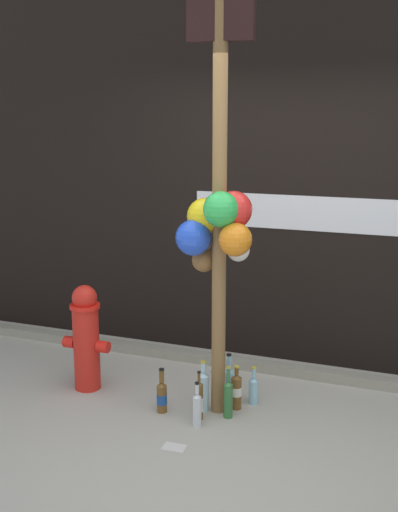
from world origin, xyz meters
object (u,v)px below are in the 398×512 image
at_px(bottle_3, 228,398).
at_px(bottle_4, 203,390).
at_px(fire_hydrant, 86,337).
at_px(bottle_6, 197,408).
at_px(bottle_5, 253,389).
at_px(bottle_7, 236,391).
at_px(bottle_0, 229,384).
at_px(bottle_2, 199,401).
at_px(bottle_1, 162,396).
at_px(memorial_post, 218,204).

height_order(bottle_3, bottle_4, bottle_4).
xyz_separation_m(fire_hydrant, bottle_6, (1.03, -0.28, -0.29)).
bearing_deg(bottle_5, bottle_7, -126.72).
bearing_deg(bottle_7, bottle_5, 53.28).
bearing_deg(bottle_6, bottle_4, 99.55).
xyz_separation_m(bottle_3, bottle_4, (-0.20, 0.03, 0.01)).
bearing_deg(bottle_0, bottle_3, -72.44).
height_order(bottle_2, bottle_3, bottle_3).
distance_m(bottle_1, bottle_3, 0.48).
relative_size(fire_hydrant, bottle_4, 2.18).
distance_m(bottle_0, bottle_2, 0.38).
relative_size(memorial_post, fire_hydrant, 3.50).
bearing_deg(bottle_3, bottle_4, 170.70).
bearing_deg(bottle_4, memorial_post, 7.76).
bearing_deg(bottle_5, bottle_2, -127.64).
bearing_deg(bottle_6, bottle_3, 50.96).
bearing_deg(bottle_4, bottle_5, 38.78).
relative_size(bottle_0, bottle_1, 1.10).
height_order(bottle_0, bottle_5, bottle_0).
distance_m(memorial_post, bottle_4, 1.36).
bearing_deg(memorial_post, fire_hydrant, 178.12).
height_order(bottle_2, bottle_7, bottle_2).
bearing_deg(memorial_post, bottle_1, -159.96).
relative_size(bottle_4, bottle_6, 1.19).
bearing_deg(bottle_7, bottle_6, -116.31).
bearing_deg(bottle_3, bottle_7, 85.24).
bearing_deg(fire_hydrant, bottle_6, -15.18).
height_order(memorial_post, bottle_2, memorial_post).
xyz_separation_m(bottle_2, bottle_3, (0.18, 0.10, 0.01)).
xyz_separation_m(bottle_0, bottle_7, (0.10, -0.12, 0.01)).
distance_m(bottle_1, bottle_4, 0.30).
height_order(bottle_4, bottle_7, bottle_4).
bearing_deg(bottle_6, fire_hydrant, 164.82).
xyz_separation_m(bottle_1, bottle_7, (0.49, 0.24, 0.02)).
relative_size(bottle_2, bottle_6, 1.12).
relative_size(fire_hydrant, bottle_1, 2.51).
bearing_deg(fire_hydrant, bottle_7, 3.38).
distance_m(bottle_0, bottle_4, 0.26).
relative_size(fire_hydrant, bottle_6, 2.60).
xyz_separation_m(fire_hydrant, bottle_5, (1.30, 0.20, -0.31)).
distance_m(bottle_2, bottle_6, 0.10).
xyz_separation_m(bottle_0, bottle_4, (-0.11, -0.24, 0.03)).
xyz_separation_m(memorial_post, bottle_6, (-0.06, -0.24, -1.39)).
bearing_deg(bottle_2, bottle_0, 74.92).
distance_m(fire_hydrant, bottle_3, 1.22).
bearing_deg(bottle_2, bottle_3, 28.16).
relative_size(memorial_post, bottle_6, 9.08).
xyz_separation_m(bottle_2, bottle_4, (-0.02, 0.13, 0.02)).
xyz_separation_m(memorial_post, fire_hydrant, (-1.09, 0.04, -1.10)).
height_order(bottle_5, bottle_7, bottle_7).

